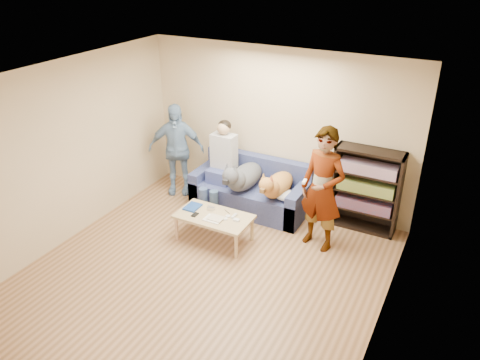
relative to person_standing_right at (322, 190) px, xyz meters
The scene contains 27 objects.
ground 2.11m from the person_standing_right, 125.73° to the right, with size 5.00×5.00×0.00m, color brown.
ceiling 2.55m from the person_standing_right, 125.73° to the right, with size 5.00×5.00×0.00m, color white.
wall_back 1.52m from the person_standing_right, 139.24° to the left, with size 4.50×4.50×0.00m, color tan.
wall_front 4.21m from the person_standing_right, 105.35° to the right, with size 4.50×4.50×0.00m, color tan.
wall_left 3.72m from the person_standing_right, 155.33° to the right, with size 5.00×5.00×0.00m, color tan.
wall_right 1.96m from the person_standing_right, 53.55° to the right, with size 5.00×5.00×0.00m, color tan.
blanket 0.85m from the person_standing_right, 153.53° to the left, with size 0.37×0.32×0.13m, color #B8B8BD.
person_standing_right is the anchor object (origin of this frame).
person_standing_left 2.79m from the person_standing_right, behind, with size 0.95×0.40×1.62m, color #79A0C1.
held_controller 0.33m from the person_standing_right, 135.00° to the right, with size 0.04×0.12×0.03m, color white.
notebook_blue 1.94m from the person_standing_right, 162.93° to the right, with size 0.20×0.26×0.03m, color navy.
papers 1.60m from the person_standing_right, 152.51° to the right, with size 0.26×0.20×0.01m, color silver.
magazine 1.56m from the person_standing_right, 152.66° to the right, with size 0.22×0.17×0.01m, color beige.
camera_silver 1.66m from the person_standing_right, 162.38° to the right, with size 0.11×0.06×0.05m, color silver.
controller_a 1.32m from the person_standing_right, 155.84° to the right, with size 0.04×0.13×0.03m, color silver.
controller_b 1.28m from the person_standing_right, 150.76° to the right, with size 0.09×0.06×0.03m, color silver.
headphone_cup_a 1.44m from the person_standing_right, 152.59° to the right, with size 0.07×0.07×0.02m, color silver.
headphone_cup_b 1.40m from the person_standing_right, 155.67° to the right, with size 0.07×0.07×0.02m, color silver.
pen_orange 1.68m from the person_standing_right, 151.77° to the right, with size 0.01×0.01×0.14m, color #C1641B.
pen_black 1.43m from the person_standing_right, 161.72° to the right, with size 0.01×0.01×0.14m, color black.
wallet 1.87m from the person_standing_right, 156.35° to the right, with size 0.07×0.12×0.01m, color black.
sofa 1.60m from the person_standing_right, 157.87° to the left, with size 1.90×0.85×0.82m.
person_seated 1.92m from the person_standing_right, 167.12° to the left, with size 0.40×0.73×1.47m.
dog_gray 1.48m from the person_standing_right, 167.13° to the left, with size 0.42×1.25×0.60m.
dog_tan 0.96m from the person_standing_right, 157.35° to the left, with size 0.37×1.14×0.53m.
coffee_table 1.62m from the person_standing_right, 156.71° to the right, with size 1.10×0.60×0.42m.
bookshelf 0.93m from the person_standing_right, 60.79° to the left, with size 1.00×0.34×1.30m.
Camera 1 is at (2.76, -4.06, 3.92)m, focal length 35.00 mm.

